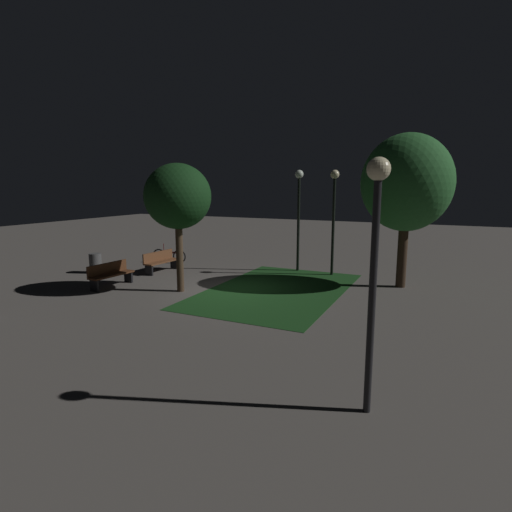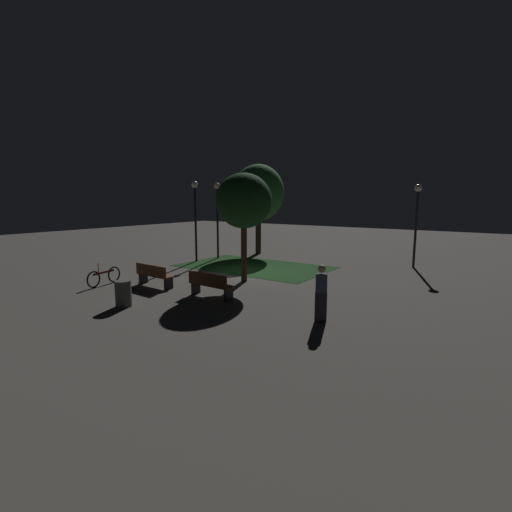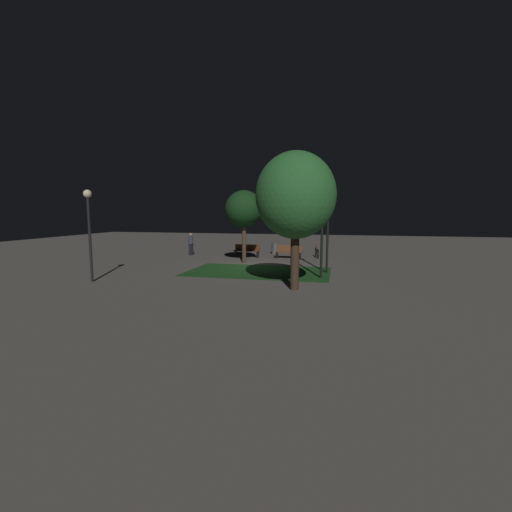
% 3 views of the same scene
% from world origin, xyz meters
% --- Properties ---
extents(ground_plane, '(60.00, 60.00, 0.00)m').
position_xyz_m(ground_plane, '(0.00, 0.00, 0.00)').
color(ground_plane, '#56514C').
extents(grass_lawn, '(7.44, 4.54, 0.01)m').
position_xyz_m(grass_lawn, '(-0.68, 1.58, 0.01)').
color(grass_lawn, '#194219').
rests_on(grass_lawn, ground).
extents(bench_back_row, '(1.83, 0.59, 0.88)m').
position_xyz_m(bench_back_row, '(-1.46, -4.19, 0.48)').
color(bench_back_row, brown).
rests_on(bench_back_row, ground).
extents(bench_lawn_edge, '(1.83, 0.59, 0.88)m').
position_xyz_m(bench_lawn_edge, '(1.45, -4.19, 0.48)').
color(bench_lawn_edge, '#512D19').
rests_on(bench_lawn_edge, ground).
extents(tree_right_canopy, '(2.28, 2.28, 4.45)m').
position_xyz_m(tree_right_canopy, '(0.91, -1.44, 3.30)').
color(tree_right_canopy, '#423021').
rests_on(tree_right_canopy, ground).
extents(tree_near_wall, '(3.18, 3.18, 5.51)m').
position_xyz_m(tree_near_wall, '(-3.08, 5.52, 3.77)').
color(tree_near_wall, '#38281C').
rests_on(tree_near_wall, ground).
extents(lamp_post_plaza_east, '(0.36, 0.36, 4.35)m').
position_xyz_m(lamp_post_plaza_east, '(-4.21, 1.11, 2.97)').
color(lamp_post_plaza_east, black).
rests_on(lamp_post_plaza_east, ground).
extents(lamp_post_near_wall, '(0.36, 0.36, 4.32)m').
position_xyz_m(lamp_post_near_wall, '(-4.00, 2.69, 2.95)').
color(lamp_post_near_wall, black).
rests_on(lamp_post_near_wall, ground).
extents(lamp_post_plaza_west, '(0.36, 0.36, 4.11)m').
position_xyz_m(lamp_post_plaza_west, '(6.04, 5.96, 2.83)').
color(lamp_post_plaza_west, black).
rests_on(lamp_post_plaza_west, ground).
extents(trash_bin, '(0.51, 0.51, 0.84)m').
position_xyz_m(trash_bin, '(-0.10, -6.57, 0.42)').
color(trash_bin, '#4C4C4C').
rests_on(trash_bin, ground).
extents(bicycle, '(0.40, 1.71, 0.93)m').
position_xyz_m(bicycle, '(-3.30, -5.14, 0.34)').
color(bicycle, black).
rests_on(bicycle, ground).
extents(pedestrian, '(0.32, 0.33, 1.61)m').
position_xyz_m(pedestrian, '(5.71, -4.36, 0.85)').
color(pedestrian, black).
rests_on(pedestrian, ground).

